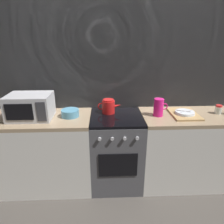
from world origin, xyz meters
TOP-DOWN VIEW (x-y plane):
  - ground_plane at (0.00, 0.00)m, footprint 8.00×8.00m
  - back_wall at (0.00, 0.32)m, footprint 3.60×0.05m
  - counter_left at (-0.90, 0.00)m, footprint 1.20×0.60m
  - stove_unit at (-0.00, -0.00)m, footprint 0.60×0.63m
  - counter_right at (0.90, 0.00)m, footprint 1.20×0.60m
  - microwave at (-0.95, -0.02)m, footprint 0.46×0.35m
  - kettle at (-0.09, 0.11)m, footprint 0.28×0.15m
  - mixing_bowl at (-0.52, 0.02)m, footprint 0.20×0.20m
  - pitcher at (0.48, -0.01)m, footprint 0.16×0.11m
  - dish_pile at (0.78, 0.00)m, footprint 0.30×0.40m
  - spice_jar at (1.19, 0.03)m, footprint 0.08×0.08m

SIDE VIEW (x-z plane):
  - ground_plane at x=0.00m, z-range 0.00..0.00m
  - stove_unit at x=0.00m, z-range 0.00..0.90m
  - counter_left at x=-0.90m, z-range 0.00..0.90m
  - counter_right at x=0.90m, z-range 0.00..0.90m
  - dish_pile at x=0.78m, z-range 0.89..0.95m
  - mixing_bowl at x=-0.52m, z-range 0.90..0.98m
  - spice_jar at x=1.19m, z-range 0.90..1.00m
  - kettle at x=-0.09m, z-range 0.90..1.06m
  - pitcher at x=0.48m, z-range 0.90..1.10m
  - microwave at x=-0.95m, z-range 0.90..1.17m
  - back_wall at x=0.00m, z-range 0.00..2.40m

